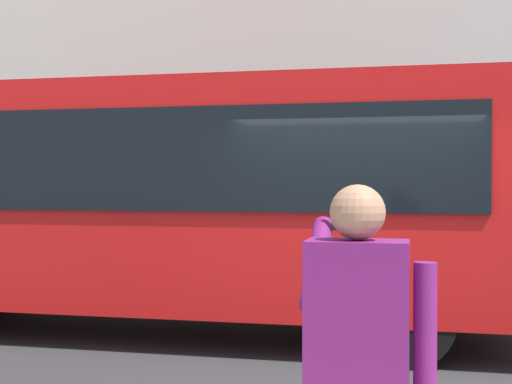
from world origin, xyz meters
TOP-DOWN VIEW (x-y plane):
  - ground_plane at (0.00, 0.00)m, footprint 60.00×60.00m
  - red_bus at (2.53, -0.78)m, footprint 9.05×2.54m
  - pedestrian_photographer at (-0.37, 4.77)m, footprint 0.53×0.52m

SIDE VIEW (x-z plane):
  - ground_plane at x=0.00m, z-range 0.00..0.00m
  - pedestrian_photographer at x=-0.37m, z-range 0.29..1.99m
  - red_bus at x=2.53m, z-range 0.14..3.22m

